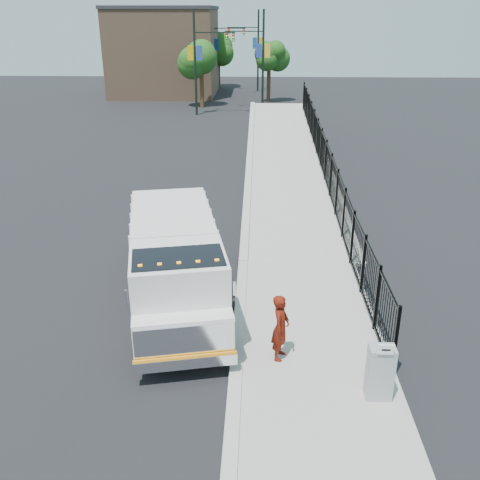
{
  "coord_description": "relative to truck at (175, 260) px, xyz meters",
  "views": [
    {
      "loc": [
        0.45,
        -12.11,
        7.8
      ],
      "look_at": [
        -0.04,
        2.0,
        1.75
      ],
      "focal_mm": 40.0,
      "sensor_mm": 36.0,
      "label": 1
    }
  ],
  "objects": [
    {
      "name": "utility_cabinet",
      "position": [
        4.92,
        -3.95,
        -0.68
      ],
      "size": [
        0.55,
        0.4,
        1.25
      ],
      "primitive_type": "cube",
      "color": "gray",
      "rests_on": "sidewalk"
    },
    {
      "name": "ground",
      "position": [
        1.82,
        -1.25,
        -1.42
      ],
      "size": [
        120.0,
        120.0,
        0.0
      ],
      "primitive_type": "plane",
      "color": "black",
      "rests_on": "ground"
    },
    {
      "name": "iron_fence",
      "position": [
        5.37,
        10.75,
        -0.52
      ],
      "size": [
        0.1,
        28.0,
        1.8
      ],
      "primitive_type": "cube",
      "color": "black",
      "rests_on": "ground"
    },
    {
      "name": "truck",
      "position": [
        0.0,
        0.0,
        0.0
      ],
      "size": [
        3.77,
        7.71,
        2.53
      ],
      "rotation": [
        0.0,
        0.0,
        0.2
      ],
      "color": "black",
      "rests_on": "ground"
    },
    {
      "name": "light_pole_3",
      "position": [
        1.81,
        45.14,
        2.94
      ],
      "size": [
        3.78,
        0.22,
        8.0
      ],
      "color": "black",
      "rests_on": "ground"
    },
    {
      "name": "arrow_sign",
      "position": [
        4.92,
        -4.17,
        0.06
      ],
      "size": [
        0.35,
        0.04,
        0.22
      ],
      "primitive_type": "cube",
      "color": "white",
      "rests_on": "utility_cabinet"
    },
    {
      "name": "curb",
      "position": [
        1.82,
        -3.25,
        -1.34
      ],
      "size": [
        0.3,
        12.0,
        0.16
      ],
      "primitive_type": "cube",
      "color": "#ADAAA3",
      "rests_on": "ground"
    },
    {
      "name": "tree_1",
      "position": [
        3.14,
        37.74,
        2.47
      ],
      "size": [
        2.09,
        2.09,
        5.05
      ],
      "color": "#382314",
      "rests_on": "ground"
    },
    {
      "name": "worker",
      "position": [
        2.85,
        -2.59,
        -0.47
      ],
      "size": [
        0.55,
        0.7,
        1.67
      ],
      "primitive_type": "imported",
      "rotation": [
        0.0,
        0.0,
        1.29
      ],
      "color": "#5D1308",
      "rests_on": "sidewalk"
    },
    {
      "name": "light_pole_0",
      "position": [
        -2.51,
        30.79,
        2.94
      ],
      "size": [
        3.77,
        0.22,
        8.0
      ],
      "color": "black",
      "rests_on": "ground"
    },
    {
      "name": "sidewalk",
      "position": [
        3.74,
        -3.25,
        -1.36
      ],
      "size": [
        3.55,
        12.0,
        0.12
      ],
      "primitive_type": "cube",
      "color": "#9E998E",
      "rests_on": "ground"
    },
    {
      "name": "debris",
      "position": [
        2.98,
        -1.11,
        -1.26
      ],
      "size": [
        0.34,
        0.34,
        0.08
      ],
      "primitive_type": "ellipsoid",
      "color": "silver",
      "rests_on": "sidewalk"
    },
    {
      "name": "ramp",
      "position": [
        3.94,
        14.75,
        -1.42
      ],
      "size": [
        3.95,
        24.06,
        3.19
      ],
      "primitive_type": "cube",
      "rotation": [
        0.06,
        0.0,
        0.0
      ],
      "color": "#9E998E",
      "rests_on": "ground"
    },
    {
      "name": "building",
      "position": [
        -7.18,
        42.75,
        2.58
      ],
      "size": [
        10.0,
        10.0,
        8.0
      ],
      "primitive_type": "cube",
      "color": "#8C664C",
      "rests_on": "ground"
    },
    {
      "name": "light_pole_1",
      "position": [
        2.26,
        33.64,
        2.94
      ],
      "size": [
        3.78,
        0.22,
        8.0
      ],
      "color": "black",
      "rests_on": "ground"
    },
    {
      "name": "tree_2",
      "position": [
        -2.22,
        47.92,
        2.54
      ],
      "size": [
        3.16,
        3.16,
        5.58
      ],
      "color": "#382314",
      "rests_on": "ground"
    },
    {
      "name": "tree_0",
      "position": [
        -2.72,
        34.53,
        2.54
      ],
      "size": [
        2.93,
        2.93,
        5.46
      ],
      "color": "#382314",
      "rests_on": "ground"
    },
    {
      "name": "light_pole_2",
      "position": [
        -2.03,
        42.2,
        2.94
      ],
      "size": [
        3.77,
        0.22,
        8.0
      ],
      "color": "black",
      "rests_on": "ground"
    }
  ]
}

